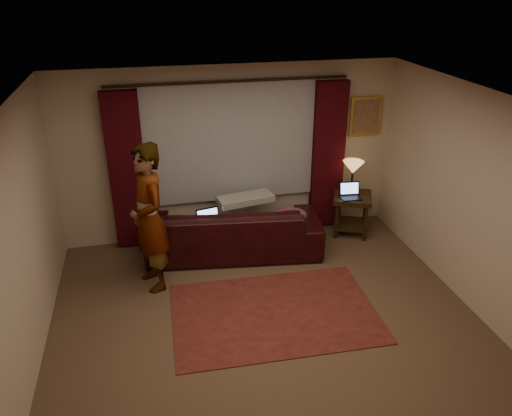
# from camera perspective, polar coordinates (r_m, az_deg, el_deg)

# --- Properties ---
(floor) EXTENTS (5.00, 5.00, 0.01)m
(floor) POSITION_cam_1_polar(r_m,az_deg,el_deg) (5.92, 1.68, -13.87)
(floor) COLOR brown
(floor) RESTS_ON ground
(ceiling) EXTENTS (5.00, 5.00, 0.02)m
(ceiling) POSITION_cam_1_polar(r_m,az_deg,el_deg) (4.73, 2.08, 11.38)
(ceiling) COLOR silver
(ceiling) RESTS_ON ground
(wall_back) EXTENTS (5.00, 0.02, 2.60)m
(wall_back) POSITION_cam_1_polar(r_m,az_deg,el_deg) (7.44, -2.99, 6.22)
(wall_back) COLOR #C2AF96
(wall_back) RESTS_ON ground
(wall_left) EXTENTS (0.02, 5.00, 2.60)m
(wall_left) POSITION_cam_1_polar(r_m,az_deg,el_deg) (5.23, -25.83, -5.26)
(wall_left) COLOR #C2AF96
(wall_left) RESTS_ON ground
(wall_right) EXTENTS (0.02, 5.00, 2.60)m
(wall_right) POSITION_cam_1_polar(r_m,az_deg,el_deg) (6.26, 24.61, -0.03)
(wall_right) COLOR #C2AF96
(wall_right) RESTS_ON ground
(sheer_curtain) EXTENTS (2.50, 0.05, 1.80)m
(sheer_curtain) POSITION_cam_1_polar(r_m,az_deg,el_deg) (7.32, -2.94, 7.54)
(sheer_curtain) COLOR #9B9BA2
(sheer_curtain) RESTS_ON wall_back
(drape_left) EXTENTS (0.50, 0.14, 2.30)m
(drape_left) POSITION_cam_1_polar(r_m,az_deg,el_deg) (7.30, -14.51, 4.00)
(drape_left) COLOR #35050C
(drape_left) RESTS_ON floor
(drape_right) EXTENTS (0.50, 0.14, 2.30)m
(drape_right) POSITION_cam_1_polar(r_m,az_deg,el_deg) (7.76, 8.20, 5.87)
(drape_right) COLOR #35050C
(drape_right) RESTS_ON floor
(curtain_rod) EXTENTS (0.04, 0.04, 3.40)m
(curtain_rod) POSITION_cam_1_polar(r_m,az_deg,el_deg) (7.06, -3.03, 14.24)
(curtain_rod) COLOR black
(curtain_rod) RESTS_ON wall_back
(picture_frame) EXTENTS (0.50, 0.04, 0.60)m
(picture_frame) POSITION_cam_1_polar(r_m,az_deg,el_deg) (7.90, 12.40, 10.21)
(picture_frame) COLOR gold
(picture_frame) RESTS_ON wall_back
(sofa) EXTENTS (2.61, 1.38, 1.01)m
(sofa) POSITION_cam_1_polar(r_m,az_deg,el_deg) (7.18, -2.58, -1.46)
(sofa) COLOR black
(sofa) RESTS_ON floor
(throw_blanket) EXTENTS (0.86, 0.47, 0.10)m
(throw_blanket) POSITION_cam_1_polar(r_m,az_deg,el_deg) (7.18, -1.23, 2.99)
(throw_blanket) COLOR #9B9B95
(throw_blanket) RESTS_ON sofa
(clothing_pile) EXTENTS (0.50, 0.39, 0.21)m
(clothing_pile) POSITION_cam_1_polar(r_m,az_deg,el_deg) (7.08, 3.90, -0.97)
(clothing_pile) COLOR brown
(clothing_pile) RESTS_ON sofa
(laptop_sofa) EXTENTS (0.40, 0.43, 0.24)m
(laptop_sofa) POSITION_cam_1_polar(r_m,az_deg,el_deg) (6.95, -5.19, -1.37)
(laptop_sofa) COLOR black
(laptop_sofa) RESTS_ON sofa
(area_rug) EXTENTS (2.49, 1.70, 0.01)m
(area_rug) POSITION_cam_1_polar(r_m,az_deg,el_deg) (6.18, 2.12, -11.86)
(area_rug) COLOR maroon
(area_rug) RESTS_ON floor
(end_table) EXTENTS (0.74, 0.74, 0.65)m
(end_table) POSITION_cam_1_polar(r_m,az_deg,el_deg) (7.90, 10.81, -0.69)
(end_table) COLOR black
(end_table) RESTS_ON floor
(tiffany_lamp) EXTENTS (0.40, 0.40, 0.51)m
(tiffany_lamp) POSITION_cam_1_polar(r_m,az_deg,el_deg) (7.76, 10.94, 3.49)
(tiffany_lamp) COLOR #9F814C
(tiffany_lamp) RESTS_ON end_table
(laptop_table) EXTENTS (0.34, 0.36, 0.22)m
(laptop_table) POSITION_cam_1_polar(r_m,az_deg,el_deg) (7.61, 10.85, 1.88)
(laptop_table) COLOR black
(laptop_table) RESTS_ON end_table
(person) EXTENTS (0.72, 0.72, 1.94)m
(person) POSITION_cam_1_polar(r_m,az_deg,el_deg) (6.34, -12.14, -1.18)
(person) COLOR #9B9B95
(person) RESTS_ON floor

